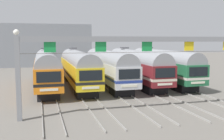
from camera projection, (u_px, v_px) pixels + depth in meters
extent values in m
plane|color=slate|center=(108.00, 86.00, 36.16)|extent=(160.00, 160.00, 0.00)
cube|color=gray|center=(40.00, 72.00, 50.14)|extent=(0.07, 70.00, 0.15)
cube|color=gray|center=(48.00, 72.00, 50.52)|extent=(0.07, 70.00, 0.15)
cube|color=gray|center=(62.00, 72.00, 51.20)|extent=(0.07, 70.00, 0.15)
cube|color=gray|center=(69.00, 71.00, 51.57)|extent=(0.07, 70.00, 0.15)
cube|color=gray|center=(83.00, 71.00, 52.25)|extent=(0.07, 70.00, 0.15)
cube|color=gray|center=(90.00, 71.00, 52.63)|extent=(0.07, 70.00, 0.15)
cube|color=gray|center=(103.00, 70.00, 53.31)|extent=(0.07, 70.00, 0.15)
cube|color=gray|center=(109.00, 70.00, 53.69)|extent=(0.07, 70.00, 0.15)
cube|color=gray|center=(122.00, 70.00, 54.37)|extent=(0.07, 70.00, 0.15)
cube|color=gray|center=(128.00, 70.00, 54.74)|extent=(0.07, 70.00, 0.15)
cube|color=orange|center=(46.00, 71.00, 33.79)|extent=(2.85, 18.00, 2.35)
cube|color=black|center=(46.00, 74.00, 33.83)|extent=(2.88, 18.02, 0.28)
cylinder|color=gray|center=(46.00, 62.00, 33.66)|extent=(2.74, 17.64, 2.74)
cube|color=black|center=(49.00, 77.00, 25.10)|extent=(2.28, 0.06, 1.03)
cube|color=silver|center=(49.00, 90.00, 25.24)|extent=(1.71, 0.05, 0.24)
cube|color=black|center=(48.00, 94.00, 27.95)|extent=(2.28, 2.60, 1.05)
cube|color=black|center=(45.00, 78.00, 40.02)|extent=(2.28, 2.60, 1.05)
cube|color=#4C4C51|center=(45.00, 48.00, 38.32)|extent=(1.10, 1.10, 0.20)
cube|color=gold|center=(78.00, 70.00, 34.85)|extent=(2.85, 18.00, 2.35)
cube|color=black|center=(78.00, 73.00, 34.89)|extent=(2.88, 18.02, 0.28)
cylinder|color=gray|center=(78.00, 61.00, 34.72)|extent=(2.74, 17.64, 2.74)
cube|color=black|center=(91.00, 76.00, 26.15)|extent=(2.28, 0.06, 1.03)
cube|color=silver|center=(91.00, 88.00, 26.29)|extent=(1.71, 0.05, 0.24)
cube|color=black|center=(86.00, 92.00, 29.01)|extent=(2.28, 2.60, 1.05)
cube|color=black|center=(72.00, 77.00, 41.08)|extent=(2.28, 2.60, 1.05)
cube|color=#4C4C51|center=(73.00, 48.00, 39.37)|extent=(1.10, 1.10, 0.20)
cube|color=silver|center=(108.00, 69.00, 35.91)|extent=(2.85, 18.00, 2.35)
cube|color=navy|center=(108.00, 72.00, 35.95)|extent=(2.88, 18.02, 0.28)
cylinder|color=gray|center=(108.00, 61.00, 35.77)|extent=(2.74, 17.64, 2.74)
cube|color=black|center=(129.00, 74.00, 27.21)|extent=(2.28, 0.06, 1.03)
cube|color=silver|center=(129.00, 86.00, 27.35)|extent=(1.71, 0.05, 0.24)
cube|color=black|center=(121.00, 90.00, 30.06)|extent=(2.28, 2.60, 1.05)
cube|color=black|center=(98.00, 76.00, 42.14)|extent=(2.28, 2.60, 1.05)
cube|color=#4C4C51|center=(99.00, 48.00, 40.43)|extent=(1.10, 1.10, 0.20)
cube|color=maroon|center=(136.00, 68.00, 36.96)|extent=(2.85, 18.00, 2.35)
cube|color=beige|center=(136.00, 71.00, 37.00)|extent=(2.88, 18.02, 0.28)
cylinder|color=gray|center=(136.00, 60.00, 36.83)|extent=(2.74, 17.64, 2.74)
cube|color=black|center=(165.00, 73.00, 28.27)|extent=(2.28, 0.06, 1.03)
cube|color=silver|center=(165.00, 84.00, 28.41)|extent=(1.71, 0.05, 0.24)
cube|color=black|center=(154.00, 88.00, 31.12)|extent=(2.28, 2.60, 1.05)
cube|color=black|center=(122.00, 75.00, 43.19)|extent=(2.28, 2.60, 1.05)
cube|color=#4C4C51|center=(124.00, 48.00, 41.48)|extent=(1.10, 1.10, 0.20)
cube|color=#236B42|center=(162.00, 68.00, 38.02)|extent=(2.85, 18.00, 2.35)
cube|color=silver|center=(162.00, 70.00, 38.06)|extent=(2.88, 18.02, 0.28)
cylinder|color=gray|center=(162.00, 59.00, 37.89)|extent=(2.74, 17.64, 2.74)
cube|color=black|center=(199.00, 72.00, 29.32)|extent=(2.28, 0.06, 1.03)
cube|color=silver|center=(198.00, 83.00, 29.46)|extent=(1.71, 0.05, 0.24)
cube|color=black|center=(185.00, 87.00, 32.18)|extent=(2.28, 2.60, 1.05)
cube|color=black|center=(145.00, 74.00, 44.25)|extent=(2.28, 2.60, 1.05)
cube|color=#4C4C51|center=(148.00, 48.00, 42.54)|extent=(1.10, 1.10, 0.20)
cube|color=gray|center=(18.00, 79.00, 20.11)|extent=(0.36, 0.36, 6.50)
cube|color=gray|center=(147.00, 39.00, 22.52)|extent=(20.89, 0.32, 0.44)
cube|color=#198C3F|center=(50.00, 47.00, 20.47)|extent=(0.90, 0.08, 0.80)
cube|color=#198C3F|center=(101.00, 47.00, 21.53)|extent=(0.90, 0.08, 0.80)
cube|color=#198C3F|center=(147.00, 46.00, 22.59)|extent=(0.90, 0.08, 0.80)
cube|color=yellow|center=(189.00, 46.00, 23.64)|extent=(0.90, 0.08, 0.80)
sphere|color=white|center=(16.00, 32.00, 19.72)|extent=(0.44, 0.44, 0.44)
cylinder|color=#3F382D|center=(147.00, 52.00, 22.64)|extent=(20.89, 0.03, 0.03)
cube|color=gray|center=(36.00, 45.00, 64.39)|extent=(25.37, 10.00, 9.79)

